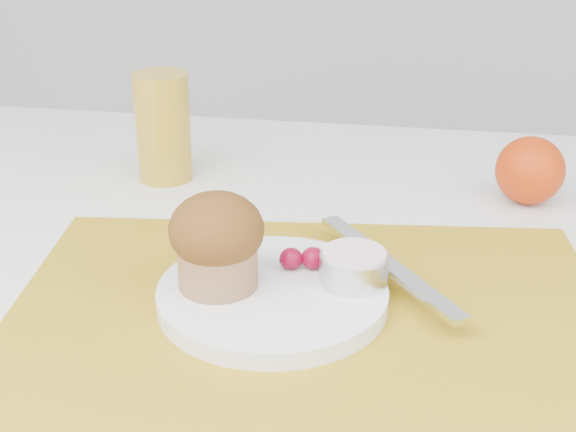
% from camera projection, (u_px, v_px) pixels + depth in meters
% --- Properties ---
extents(placemat, '(0.54, 0.42, 0.00)m').
position_uv_depth(placemat, '(309.00, 321.00, 0.66)').
color(placemat, '#B58D19').
rests_on(placemat, table).
extents(plate, '(0.23, 0.23, 0.02)m').
position_uv_depth(plate, '(273.00, 295.00, 0.68)').
color(plate, white).
rests_on(plate, placemat).
extents(ramekin, '(0.07, 0.07, 0.03)m').
position_uv_depth(ramekin, '(354.00, 268.00, 0.68)').
color(ramekin, silver).
rests_on(ramekin, plate).
extents(cream, '(0.06, 0.06, 0.01)m').
position_uv_depth(cream, '(354.00, 255.00, 0.67)').
color(cream, white).
rests_on(cream, ramekin).
extents(raspberry_near, '(0.02, 0.02, 0.02)m').
position_uv_depth(raspberry_near, '(291.00, 259.00, 0.70)').
color(raspberry_near, '#550217').
rests_on(raspberry_near, plate).
extents(raspberry_far, '(0.02, 0.02, 0.02)m').
position_uv_depth(raspberry_far, '(313.00, 258.00, 0.70)').
color(raspberry_far, '#5E0218').
rests_on(raspberry_far, plate).
extents(butter_knife, '(0.14, 0.18, 0.01)m').
position_uv_depth(butter_knife, '(388.00, 264.00, 0.71)').
color(butter_knife, silver).
rests_on(butter_knife, plate).
extents(orange, '(0.07, 0.07, 0.07)m').
position_uv_depth(orange, '(530.00, 170.00, 0.87)').
color(orange, '#CC3707').
rests_on(orange, table).
extents(juice_glass, '(0.07, 0.07, 0.13)m').
position_uv_depth(juice_glass, '(163.00, 127.00, 0.92)').
color(juice_glass, gold).
rests_on(juice_glass, table).
extents(muffin, '(0.08, 0.08, 0.08)m').
position_uv_depth(muffin, '(217.00, 240.00, 0.66)').
color(muffin, '#A0714D').
rests_on(muffin, plate).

